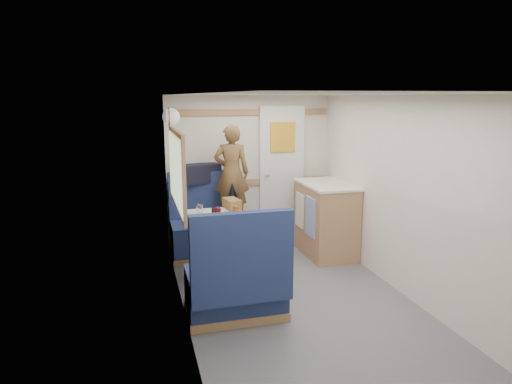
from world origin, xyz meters
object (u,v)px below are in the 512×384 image
object	(u,v)px
bench_near	(237,287)
beer_glass	(236,211)
person	(232,173)
dome_light	(171,117)
bench_far	(207,233)
duffel_bag	(200,173)
tumbler_mid	(200,210)
dinette_table	(219,232)
galley_counter	(325,218)
tray	(239,222)
pepper_grinder	(213,212)
cheese_block	(230,224)
tumbler_left	(205,220)
bread_loaf	(232,204)
wine_glass	(218,211)
orange_fruit	(240,219)

from	to	relation	value
bench_near	beer_glass	distance (m)	1.03
person	beer_glass	world-z (taller)	person
dome_light	bench_far	bearing A→B (deg)	2.12
duffel_bag	tumbler_mid	distance (m)	0.99
beer_glass	bench_far	bearing A→B (deg)	102.99
bench_far	dinette_table	bearing A→B (deg)	-90.00
bench_far	tumbler_mid	bearing A→B (deg)	-104.22
galley_counter	bench_near	bearing A→B (deg)	-136.06
dinette_table	tray	size ratio (longest dim) A/B	2.65
bench_near	tumbler_mid	size ratio (longest dim) A/B	9.12
pepper_grinder	duffel_bag	bearing A→B (deg)	88.88
dome_light	beer_glass	size ratio (longest dim) A/B	1.87
bench_far	bench_near	distance (m)	1.73
galley_counter	cheese_block	distance (m)	1.72
galley_counter	tumbler_left	bearing A→B (deg)	-153.48
dome_light	pepper_grinder	size ratio (longest dim) A/B	1.93
bread_loaf	tumbler_left	bearing A→B (deg)	-122.45
dinette_table	bread_loaf	bearing A→B (deg)	59.04
dinette_table	bench_near	world-z (taller)	bench_near
dome_light	bread_loaf	distance (m)	1.25
pepper_grinder	person	bearing A→B (deg)	65.24
galley_counter	duffel_bag	distance (m)	1.69
tray	bread_loaf	world-z (taller)	bread_loaf
bench_far	galley_counter	world-z (taller)	bench_far
bench_far	tumbler_left	size ratio (longest dim) A/B	8.73
duffel_bag	wine_glass	world-z (taller)	duffel_bag
person	orange_fruit	world-z (taller)	person
dinette_table	beer_glass	distance (m)	0.28
bench_far	pepper_grinder	bearing A→B (deg)	-93.50
tumbler_mid	pepper_grinder	bearing A→B (deg)	-44.58
dinette_table	dome_light	distance (m)	1.51
tray	bread_loaf	bearing A→B (deg)	84.13
galley_counter	person	size ratio (longest dim) A/B	0.77
duffel_bag	tumbler_left	world-z (taller)	duffel_bag
bench_far	galley_counter	distance (m)	1.51
duffel_bag	bread_loaf	bearing A→B (deg)	-86.53
beer_glass	pepper_grinder	bearing A→B (deg)	176.70
tumbler_left	pepper_grinder	bearing A→B (deg)	66.51
tray	bench_far	bearing A→B (deg)	98.46
duffel_bag	bread_loaf	distance (m)	0.82
dinette_table	duffel_bag	xyz separation A→B (m)	(-0.03, 1.12, 0.45)
wine_glass	tumbler_mid	size ratio (longest dim) A/B	1.46
wine_glass	dinette_table	bearing A→B (deg)	76.59
beer_glass	wine_glass	bearing A→B (deg)	-138.17
bench_near	tray	world-z (taller)	bench_near
wine_glass	beer_glass	world-z (taller)	wine_glass
person	pepper_grinder	world-z (taller)	person
galley_counter	person	distance (m)	1.32
bench_near	orange_fruit	world-z (taller)	bench_near
orange_fruit	dome_light	bearing A→B (deg)	116.06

